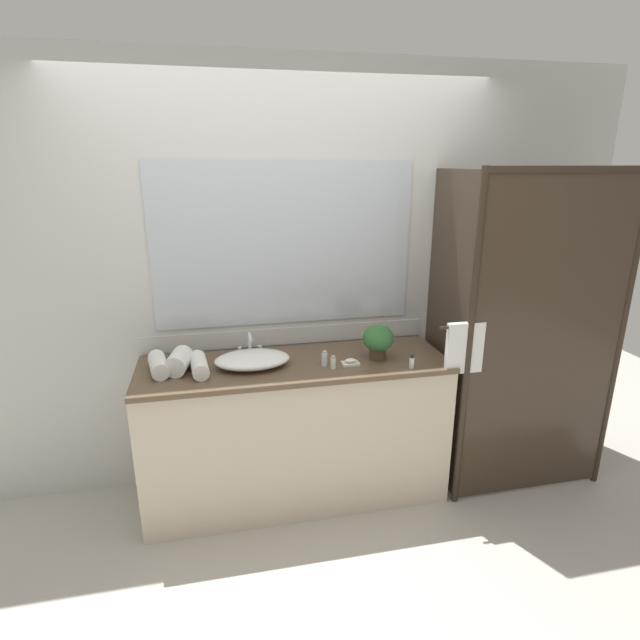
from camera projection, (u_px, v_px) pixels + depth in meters
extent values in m
plane|color=#B7B2A8|center=(297.00, 494.00, 3.20)|extent=(8.00, 8.00, 0.00)
cube|color=silver|center=(285.00, 282.00, 3.13)|extent=(4.40, 0.05, 2.60)
cube|color=silver|center=(287.00, 336.00, 3.21)|extent=(1.80, 0.01, 0.11)
cube|color=silver|center=(285.00, 245.00, 3.03)|extent=(1.58, 0.01, 0.98)
cube|color=beige|center=(296.00, 432.00, 3.08)|extent=(1.80, 0.56, 0.87)
cube|color=brown|center=(295.00, 365.00, 2.93)|extent=(1.80, 0.58, 0.03)
cylinder|color=#2D2319|center=(620.00, 338.00, 3.04)|extent=(0.04, 0.04, 2.00)
cylinder|color=#2D2319|center=(468.00, 350.00, 2.84)|extent=(0.04, 0.04, 2.00)
cube|color=#2D2319|center=(572.00, 169.00, 2.64)|extent=(1.00, 0.04, 0.04)
cube|color=#382B21|center=(547.00, 344.00, 2.94)|extent=(0.96, 0.01, 1.96)
cube|color=#382B21|center=(446.00, 334.00, 3.10)|extent=(0.01, 0.57, 1.96)
cylinder|color=#2D2319|center=(467.00, 326.00, 2.80)|extent=(0.32, 0.02, 0.02)
cube|color=white|center=(465.00, 348.00, 2.84)|extent=(0.22, 0.04, 0.30)
ellipsoid|color=white|center=(252.00, 360.00, 2.86)|extent=(0.43, 0.29, 0.08)
cube|color=silver|center=(250.00, 354.00, 3.03)|extent=(0.17, 0.04, 0.02)
cylinder|color=silver|center=(250.00, 343.00, 3.01)|extent=(0.02, 0.02, 0.12)
cylinder|color=silver|center=(250.00, 337.00, 2.94)|extent=(0.02, 0.11, 0.02)
cylinder|color=silver|center=(240.00, 350.00, 3.01)|extent=(0.02, 0.02, 0.04)
cylinder|color=silver|center=(260.00, 349.00, 3.04)|extent=(0.02, 0.02, 0.04)
cylinder|color=#473828|center=(378.00, 354.00, 2.97)|extent=(0.10, 0.10, 0.06)
ellipsoid|color=#2E6232|center=(378.00, 338.00, 2.94)|extent=(0.18, 0.18, 0.16)
cube|color=silver|center=(350.00, 363.00, 2.90)|extent=(0.10, 0.07, 0.01)
ellipsoid|color=silver|center=(351.00, 361.00, 2.89)|extent=(0.07, 0.04, 0.02)
cylinder|color=silver|center=(325.00, 359.00, 2.87)|extent=(0.03, 0.03, 0.08)
cylinder|color=#B7B2A8|center=(325.00, 352.00, 2.86)|extent=(0.03, 0.03, 0.01)
cylinder|color=silver|center=(412.00, 363.00, 2.84)|extent=(0.03, 0.03, 0.06)
cylinder|color=black|center=(412.00, 357.00, 2.83)|extent=(0.02, 0.02, 0.01)
cylinder|color=white|center=(333.00, 363.00, 2.83)|extent=(0.03, 0.03, 0.06)
cylinder|color=#B7B2A8|center=(333.00, 357.00, 2.82)|extent=(0.02, 0.02, 0.01)
cylinder|color=white|center=(158.00, 365.00, 2.77)|extent=(0.14, 0.26, 0.10)
cylinder|color=white|center=(179.00, 361.00, 2.79)|extent=(0.16, 0.22, 0.12)
cylinder|color=white|center=(199.00, 365.00, 2.77)|extent=(0.11, 0.26, 0.09)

